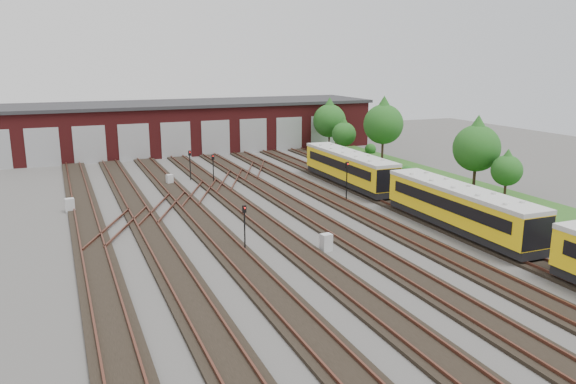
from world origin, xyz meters
name	(u,v)px	position (x,y,z in m)	size (l,w,h in m)	color
ground	(305,233)	(0.00, 0.00, 0.00)	(120.00, 120.00, 0.00)	#44423F
track_network	(300,230)	(-0.17, 0.59, 0.11)	(30.40, 70.00, 0.33)	black
maintenance_shed	(181,126)	(-0.01, 39.97, 3.20)	(51.00, 12.50, 6.35)	#551516
grass_verge	(439,182)	(19.00, 10.00, 0.03)	(8.00, 55.00, 0.05)	#204B19
metro_train	(460,207)	(10.00, -3.92, 1.82)	(2.66, 46.12, 2.91)	black
signal_mast_0	(245,222)	(-5.07, -1.88, 1.90)	(0.25, 0.23, 2.97)	black
signal_mast_1	(190,161)	(-3.37, 20.57, 1.93)	(0.27, 0.25, 2.99)	black
signal_mast_2	(213,165)	(-1.64, 18.17, 1.85)	(0.26, 0.25, 2.86)	black
signal_mast_3	(347,177)	(6.73, 6.48, 2.22)	(0.30, 0.28, 3.50)	black
relay_cabinet_0	(70,205)	(-15.00, 12.18, 0.57)	(0.68, 0.57, 1.13)	#B6BABC
relay_cabinet_1	(170,180)	(-5.72, 19.26, 0.50)	(0.59, 0.50, 0.99)	#B6BABC
relay_cabinet_2	(326,242)	(-0.33, -3.91, 0.56)	(0.67, 0.56, 1.12)	#B6BABC
relay_cabinet_3	(313,167)	(9.78, 19.68, 0.56)	(0.68, 0.56, 1.13)	#B6BABC
relay_cabinet_4	(319,162)	(11.84, 22.33, 0.51)	(0.62, 0.51, 1.03)	#B6BABC
tree_0	(329,117)	(17.58, 31.29, 4.54)	(4.27, 4.27, 7.07)	#2F1E15
tree_1	(344,131)	(17.39, 26.91, 3.16)	(2.97, 2.97, 4.92)	#2F1E15
tree_2	(384,119)	(20.14, 22.34, 4.97)	(4.67, 4.67, 7.73)	#2F1E15
tree_3	(507,167)	(20.08, 2.33, 2.84)	(2.67, 2.67, 4.42)	#2F1E15
tree_4	(477,143)	(19.56, 5.69, 4.51)	(4.24, 4.24, 7.03)	#2F1E15
bush_0	(521,208)	(16.87, -2.74, 0.72)	(1.43, 1.43, 1.43)	#194D16
bush_1	(407,170)	(17.97, 13.98, 0.62)	(1.24, 1.24, 1.24)	#194D16
bush_2	(371,148)	(21.91, 27.99, 0.72)	(1.45, 1.45, 1.45)	#194D16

